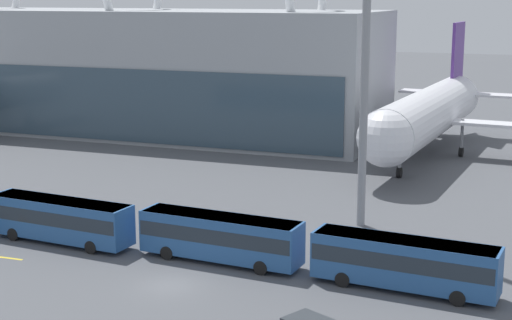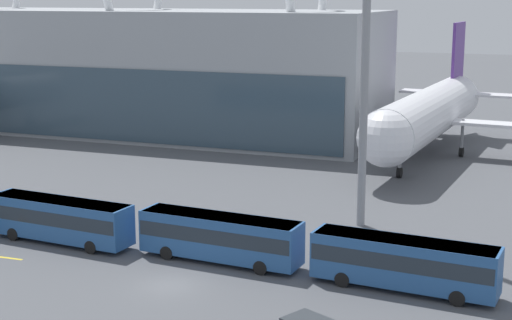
% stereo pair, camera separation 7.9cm
% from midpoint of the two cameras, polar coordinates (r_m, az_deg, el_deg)
% --- Properties ---
extents(ground_plane, '(440.00, 440.00, 0.00)m').
position_cam_midpoint_polar(ground_plane, '(52.32, -6.24, -9.03)').
color(ground_plane, '#515459').
extents(airliner_at_gate_far, '(39.91, 41.52, 15.13)m').
position_cam_midpoint_polar(airliner_at_gate_far, '(94.11, 12.51, 3.37)').
color(airliner_at_gate_far, white).
rests_on(airliner_at_gate_far, ground_plane).
extents(shuttle_bus_1, '(12.13, 3.59, 3.38)m').
position_cam_midpoint_polar(shuttle_bus_1, '(61.79, -14.00, -4.09)').
color(shuttle_bus_1, '#285693').
rests_on(shuttle_bus_1, ground_plane).
extents(shuttle_bus_2, '(12.11, 3.46, 3.38)m').
position_cam_midpoint_polar(shuttle_bus_2, '(55.76, -2.59, -5.48)').
color(shuttle_bus_2, '#285693').
rests_on(shuttle_bus_2, ground_plane).
extents(shuttle_bus_3, '(12.13, 3.60, 3.38)m').
position_cam_midpoint_polar(shuttle_bus_3, '(51.41, 10.75, -7.21)').
color(shuttle_bus_3, '#285693').
rests_on(shuttle_bus_3, ground_plane).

